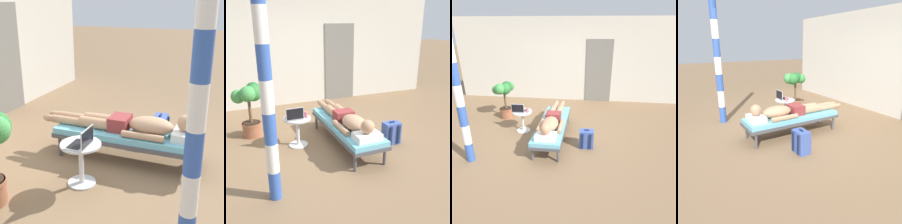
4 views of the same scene
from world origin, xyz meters
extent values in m
plane|color=#846647|center=(0.00, 0.00, 0.00)|extent=(40.00, 40.00, 0.00)
cube|color=beige|center=(0.14, 2.68, 1.35)|extent=(7.60, 0.20, 2.70)
cube|color=slate|center=(1.21, 2.57, 1.02)|extent=(0.84, 0.03, 2.04)
cylinder|color=#4C4C51|center=(-0.12, 0.69, 0.14)|extent=(0.05, 0.05, 0.28)
cylinder|color=#4C4C51|center=(0.40, 0.69, 0.14)|extent=(0.05, 0.05, 0.28)
cylinder|color=#4C4C51|center=(-0.12, -1.09, 0.14)|extent=(0.05, 0.05, 0.28)
cylinder|color=#4C4C51|center=(0.40, -1.09, 0.14)|extent=(0.05, 0.05, 0.28)
cube|color=#4C4C51|center=(0.14, -0.20, 0.31)|extent=(0.61, 1.99, 0.06)
cube|color=#6BB7CC|center=(0.14, -0.20, 0.38)|extent=(0.59, 1.95, 0.08)
cube|color=white|center=(0.14, -0.97, 0.47)|extent=(0.40, 0.28, 0.11)
sphere|color=tan|center=(0.14, -0.97, 0.64)|extent=(0.21, 0.21, 0.21)
ellipsoid|color=tan|center=(0.14, -0.53, 0.54)|extent=(0.35, 0.60, 0.23)
cylinder|color=tan|center=(-0.08, -0.48, 0.46)|extent=(0.09, 0.55, 0.09)
cylinder|color=tan|center=(0.36, -0.48, 0.46)|extent=(0.09, 0.55, 0.09)
cube|color=maroon|center=(0.14, -0.10, 0.52)|extent=(0.33, 0.26, 0.19)
cylinder|color=tan|center=(0.06, 0.24, 0.49)|extent=(0.15, 0.42, 0.15)
cylinder|color=tan|center=(0.06, 0.67, 0.47)|extent=(0.11, 0.44, 0.11)
ellipsoid|color=tan|center=(0.06, 0.96, 0.47)|extent=(0.09, 0.20, 0.10)
cylinder|color=tan|center=(0.23, 0.24, 0.49)|extent=(0.15, 0.42, 0.15)
cylinder|color=tan|center=(0.23, 0.67, 0.47)|extent=(0.11, 0.44, 0.11)
ellipsoid|color=tan|center=(0.23, 0.96, 0.47)|extent=(0.09, 0.20, 0.10)
cylinder|color=silver|center=(-0.66, 0.09, 0.01)|extent=(0.34, 0.34, 0.02)
cylinder|color=silver|center=(-0.66, 0.09, 0.26)|extent=(0.06, 0.06, 0.48)
cylinder|color=silver|center=(-0.66, 0.09, 0.51)|extent=(0.48, 0.48, 0.02)
cube|color=silver|center=(-0.72, 0.09, 0.53)|extent=(0.31, 0.22, 0.02)
cube|color=black|center=(-0.72, 0.10, 0.54)|extent=(0.27, 0.15, 0.00)
cube|color=silver|center=(-0.72, -0.03, 0.64)|extent=(0.31, 0.01, 0.21)
cube|color=black|center=(-0.72, -0.04, 0.64)|extent=(0.29, 0.00, 0.19)
cylinder|color=#D86672|center=(-0.51, 0.04, 0.58)|extent=(0.06, 0.06, 0.11)
cube|color=#3F59A5|center=(0.92, -0.48, 0.20)|extent=(0.30, 0.20, 0.40)
cube|color=#3F59A5|center=(0.92, -0.36, 0.13)|extent=(0.23, 0.04, 0.18)
cube|color=#192342|center=(0.84, -0.60, 0.20)|extent=(0.04, 0.02, 0.34)
cube|color=#192342|center=(1.00, -0.60, 0.20)|extent=(0.04, 0.02, 0.34)
cube|color=#192342|center=(0.92, -0.48, 0.41)|extent=(0.10, 0.02, 0.02)
cylinder|color=#9E5B3D|center=(-1.38, 0.83, 0.14)|extent=(0.34, 0.34, 0.28)
cylinder|color=#9E5B3D|center=(-1.38, 0.83, 0.26)|extent=(0.37, 0.37, 0.04)
cylinder|color=#332319|center=(-1.38, 0.83, 0.29)|extent=(0.31, 0.31, 0.01)
cylinder|color=brown|center=(-1.38, 0.83, 0.52)|extent=(0.06, 0.06, 0.48)
sphere|color=#23602D|center=(-1.28, 0.80, 0.93)|extent=(0.26, 0.26, 0.26)
sphere|color=#38843D|center=(-1.26, 0.93, 0.89)|extent=(0.25, 0.25, 0.25)
sphere|color=#2D7233|center=(-1.41, 0.92, 0.85)|extent=(0.20, 0.20, 0.20)
sphere|color=#429347|center=(-1.55, 0.91, 0.78)|extent=(0.21, 0.21, 0.21)
sphere|color=#429347|center=(-1.56, 0.78, 0.83)|extent=(0.25, 0.25, 0.25)
sphere|color=#429347|center=(-1.40, 0.63, 0.90)|extent=(0.29, 0.29, 0.29)
sphere|color=#2D7233|center=(-1.30, 0.71, 0.88)|extent=(0.31, 0.31, 0.31)
cylinder|color=#3359B2|center=(-1.31, -1.25, 0.19)|extent=(0.15, 0.15, 0.38)
cylinder|color=white|center=(-1.31, -1.25, 0.57)|extent=(0.15, 0.15, 0.38)
cylinder|color=#3359B2|center=(-1.31, -1.25, 0.95)|extent=(0.15, 0.15, 0.38)
cylinder|color=white|center=(-1.31, -1.25, 1.34)|extent=(0.15, 0.15, 0.38)
cylinder|color=#3359B2|center=(-1.31, -1.25, 1.72)|extent=(0.15, 0.15, 0.38)
cylinder|color=white|center=(-1.31, -1.25, 2.10)|extent=(0.15, 0.15, 0.38)
camera|label=1|loc=(-3.69, -1.49, 2.11)|focal=51.87mm
camera|label=2|loc=(-1.69, -4.17, 2.15)|focal=42.61mm
camera|label=3|loc=(0.93, -4.49, 2.50)|focal=34.01mm
camera|label=4|loc=(3.72, -2.35, 1.79)|focal=34.56mm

